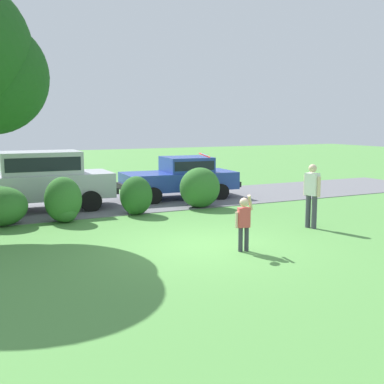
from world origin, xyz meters
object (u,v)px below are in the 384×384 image
Objects in this scene: parked_sedan at (181,176)px; child_thrower at (244,220)px; adult_onlooker at (312,192)px; parked_suv at (41,177)px; frisbee at (205,155)px.

parked_sedan reaches higher than child_thrower.
adult_onlooker is (0.93, -6.33, 0.13)m from parked_sedan.
adult_onlooker is at bearing -44.74° from parked_suv.
child_thrower is 1.72m from frisbee.
parked_sedan is at bearing 98.38° from adult_onlooker.
parked_suv reaches higher than adult_onlooker.
child_thrower is 0.74× the size of adult_onlooker.
parked_suv is at bearing 113.27° from child_thrower.
parked_suv is 7.95m from child_thrower.
frisbee reaches higher than parked_sedan.
child_thrower is at bearing -57.28° from frisbee.
frisbee is (-2.56, -6.75, 1.26)m from parked_sedan.
parked_suv is at bearing 111.91° from frisbee.
parked_suv is 8.57m from adult_onlooker.
frisbee reaches higher than parked_suv.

